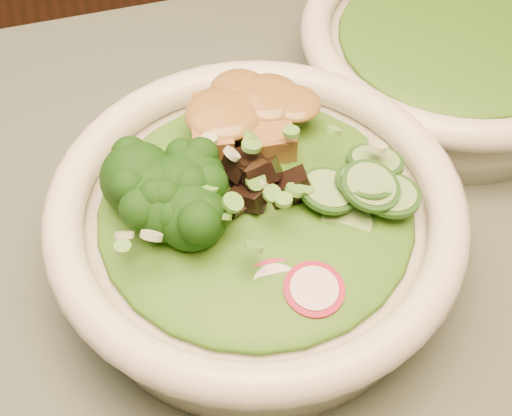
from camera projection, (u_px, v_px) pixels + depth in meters
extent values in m
cube|color=#4D5B4B|center=(467.00, 283.00, 0.55)|extent=(1.20, 0.80, 0.03)
cylinder|color=white|center=(256.00, 238.00, 0.53)|extent=(0.26, 0.26, 0.06)
torus|color=white|center=(256.00, 206.00, 0.50)|extent=(0.30, 0.30, 0.03)
cylinder|color=white|center=(449.00, 64.00, 0.65)|extent=(0.25, 0.25, 0.05)
torus|color=white|center=(458.00, 33.00, 0.62)|extent=(0.28, 0.28, 0.03)
ellipsoid|color=#2A6114|center=(256.00, 207.00, 0.50)|extent=(0.22, 0.22, 0.03)
ellipsoid|color=#2A6114|center=(457.00, 34.00, 0.62)|extent=(0.18, 0.18, 0.02)
ellipsoid|color=brown|center=(244.00, 109.00, 0.52)|extent=(0.08, 0.06, 0.02)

